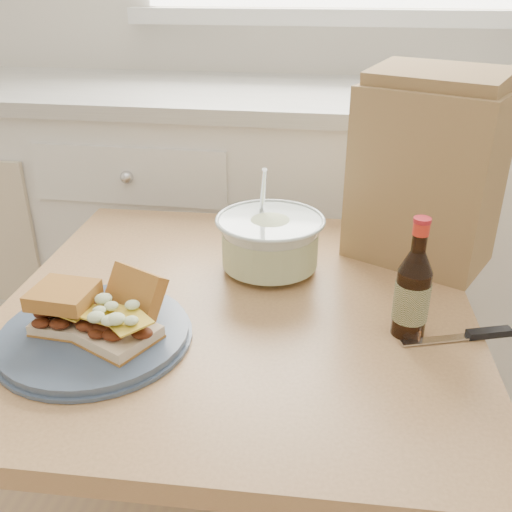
% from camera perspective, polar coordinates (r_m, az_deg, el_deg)
% --- Properties ---
extents(cabinet_run, '(2.50, 0.64, 0.94)m').
position_cam_1_polar(cabinet_run, '(1.88, 5.94, 1.97)').
color(cabinet_run, white).
rests_on(cabinet_run, ground).
extents(dining_table, '(0.88, 0.88, 0.70)m').
position_cam_1_polar(dining_table, '(1.10, -1.82, -9.22)').
color(dining_table, tan).
rests_on(dining_table, ground).
extents(plate, '(0.31, 0.31, 0.02)m').
position_cam_1_polar(plate, '(0.97, -15.81, -7.60)').
color(plate, '#3F4E66').
rests_on(plate, dining_table).
extents(sandwich_left, '(0.10, 0.09, 0.07)m').
position_cam_1_polar(sandwich_left, '(0.97, -18.53, -4.85)').
color(sandwich_left, beige).
rests_on(sandwich_left, plate).
extents(sandwich_right, '(0.14, 0.18, 0.09)m').
position_cam_1_polar(sandwich_right, '(0.93, -13.15, -5.88)').
color(sandwich_right, beige).
rests_on(sandwich_right, plate).
extents(coleslaw_bowl, '(0.22, 0.22, 0.21)m').
position_cam_1_polar(coleslaw_bowl, '(1.13, 1.40, 1.17)').
color(coleslaw_bowl, silver).
rests_on(coleslaw_bowl, dining_table).
extents(beer_bottle, '(0.06, 0.06, 0.21)m').
position_cam_1_polar(beer_bottle, '(0.95, 15.38, -3.50)').
color(beer_bottle, black).
rests_on(beer_bottle, dining_table).
extents(knife, '(0.19, 0.08, 0.01)m').
position_cam_1_polar(knife, '(1.01, 21.10, -7.35)').
color(knife, silver).
rests_on(knife, dining_table).
extents(paper_bag, '(0.32, 0.28, 0.35)m').
position_cam_1_polar(paper_bag, '(1.19, 16.60, 7.55)').
color(paper_bag, '#9B7B4B').
rests_on(paper_bag, dining_table).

